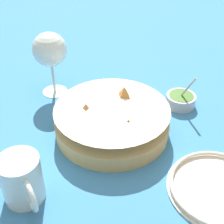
% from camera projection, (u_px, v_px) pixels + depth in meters
% --- Properties ---
extents(ground_plane, '(4.00, 4.00, 0.00)m').
position_uv_depth(ground_plane, '(95.00, 133.00, 0.73)').
color(ground_plane, teal).
extents(food_basket, '(0.26, 0.26, 0.09)m').
position_uv_depth(food_basket, '(112.00, 121.00, 0.71)').
color(food_basket, tan).
rests_on(food_basket, ground_plane).
extents(sauce_cup, '(0.08, 0.08, 0.10)m').
position_uv_depth(sauce_cup, '(181.00, 100.00, 0.81)').
color(sauce_cup, '#B7B7BC').
rests_on(sauce_cup, ground_plane).
extents(wine_glass, '(0.09, 0.09, 0.17)m').
position_uv_depth(wine_glass, '(50.00, 51.00, 0.79)').
color(wine_glass, silver).
rests_on(wine_glass, ground_plane).
extents(beer_mug, '(0.11, 0.08, 0.09)m').
position_uv_depth(beer_mug, '(22.00, 181.00, 0.55)').
color(beer_mug, silver).
rests_on(beer_mug, ground_plane).
extents(side_plate, '(0.19, 0.19, 0.01)m').
position_uv_depth(side_plate, '(219.00, 188.00, 0.59)').
color(side_plate, silver).
rests_on(side_plate, ground_plane).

